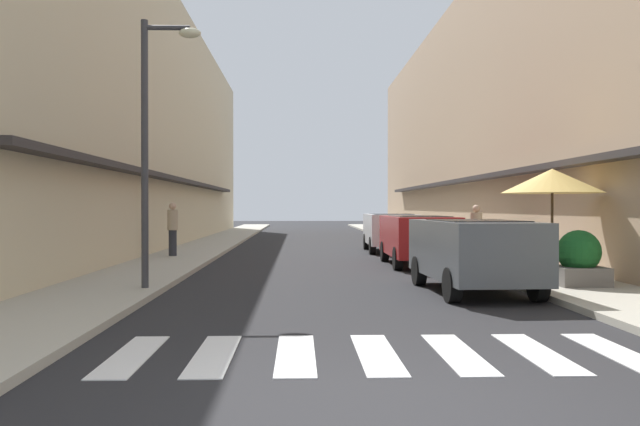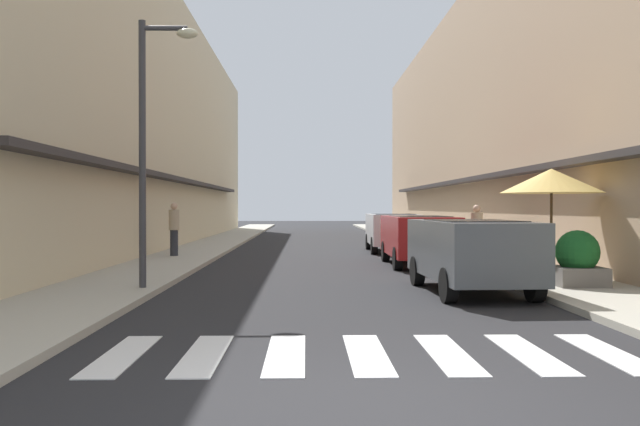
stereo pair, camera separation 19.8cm
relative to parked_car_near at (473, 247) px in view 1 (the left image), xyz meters
name	(u,v)px [view 1 (the left image)]	position (x,y,z in m)	size (l,w,h in m)	color
ground_plane	(322,251)	(-2.59, 12.75, -0.92)	(111.86, 111.86, 0.00)	#232326
sidewalk_left	(199,250)	(-7.40, 12.75, -0.86)	(2.36, 71.19, 0.12)	#ADA899
sidewalk_right	(444,249)	(2.23, 12.75, -0.86)	(2.36, 71.19, 0.12)	#ADA899
building_row_left	(115,120)	(-11.08, 14.30, 4.39)	(5.50, 47.76, 10.62)	beige
building_row_right	(524,117)	(5.91, 14.30, 4.56)	(5.50, 47.76, 10.97)	tan
crosswalk	(377,354)	(-2.59, -5.44, -0.91)	(6.15, 2.20, 0.01)	silver
parked_car_near	(473,247)	(0.00, 0.00, 0.00)	(1.95, 4.15, 1.47)	#4C5156
parked_car_mid	(418,234)	(0.00, 6.22, 0.00)	(1.84, 4.49, 1.47)	maroon
parked_car_far	(390,228)	(0.00, 12.17, 0.00)	(1.89, 4.34, 1.47)	silver
street_lamp	(154,124)	(-6.38, 0.12, 2.46)	(1.19, 0.28, 5.32)	#38383D
cafe_umbrella	(552,182)	(2.23, 1.62, 1.38)	(2.28, 2.28, 2.47)	#262626
planter_midblock	(579,260)	(2.27, 0.27, -0.29)	(1.00, 1.00, 1.13)	slate
planter_far	(477,242)	(2.00, 7.15, -0.28)	(1.01, 1.01, 1.17)	#4C4C4C
pedestrian_walking_near	(476,233)	(1.54, 5.48, 0.08)	(0.34, 0.34, 1.67)	#282B33
pedestrian_walking_far	(173,228)	(-7.65, 8.72, 0.12)	(0.34, 0.34, 1.75)	#282B33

